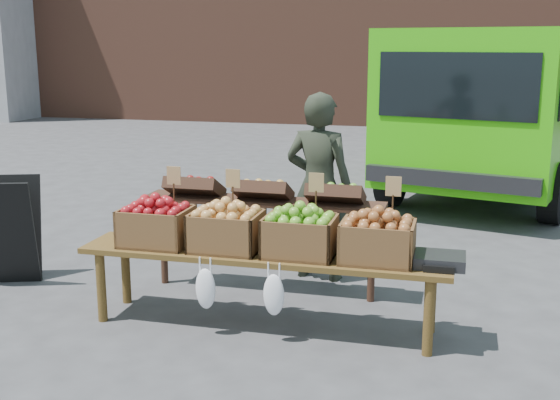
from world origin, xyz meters
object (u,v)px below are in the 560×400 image
(delivery_van, at_px, (499,113))
(crate_green_apples, at_px, (378,242))
(crate_red_apples, at_px, (300,236))
(weighing_scale, at_px, (440,260))
(chalkboard_sign, at_px, (1,230))
(crate_russet_pears, at_px, (226,231))
(crate_golden_apples, at_px, (157,226))
(display_bench, at_px, (263,290))
(vendor, at_px, (319,187))
(back_table, at_px, (264,232))

(delivery_van, height_order, crate_green_apples, delivery_van)
(crate_red_apples, height_order, weighing_scale, crate_red_apples)
(chalkboard_sign, xyz_separation_m, crate_russet_pears, (2.19, -0.39, 0.24))
(crate_golden_apples, height_order, crate_russet_pears, same)
(weighing_scale, bearing_deg, crate_red_apples, 180.00)
(chalkboard_sign, xyz_separation_m, crate_green_apples, (3.29, -0.39, 0.24))
(chalkboard_sign, bearing_deg, display_bench, -28.64)
(chalkboard_sign, bearing_deg, vendor, -2.44)
(crate_russet_pears, height_order, weighing_scale, crate_russet_pears)
(crate_green_apples, bearing_deg, delivery_van, 79.57)
(crate_red_apples, relative_size, crate_green_apples, 1.00)
(back_table, relative_size, crate_green_apples, 4.20)
(chalkboard_sign, distance_m, weighing_scale, 3.74)
(chalkboard_sign, xyz_separation_m, display_bench, (2.46, -0.39, -0.18))
(delivery_van, distance_m, chalkboard_sign, 6.72)
(crate_golden_apples, bearing_deg, delivery_van, 64.21)
(weighing_scale, bearing_deg, crate_green_apples, 180.00)
(vendor, height_order, weighing_scale, vendor)
(vendor, distance_m, display_bench, 1.33)
(back_table, relative_size, crate_russet_pears, 4.20)
(crate_red_apples, relative_size, weighing_scale, 1.47)
(display_bench, bearing_deg, crate_green_apples, 0.00)
(crate_russet_pears, bearing_deg, delivery_van, 69.02)
(back_table, bearing_deg, crate_green_apples, -35.17)
(back_table, distance_m, display_bench, 0.78)
(vendor, relative_size, crate_red_apples, 3.30)
(display_bench, bearing_deg, chalkboard_sign, 170.91)
(delivery_van, xyz_separation_m, crate_russet_pears, (-2.11, -5.52, -0.40))
(vendor, distance_m, crate_golden_apples, 1.57)
(display_bench, height_order, crate_golden_apples, crate_golden_apples)
(crate_red_apples, height_order, crate_green_apples, same)
(vendor, height_order, chalkboard_sign, vendor)
(vendor, xyz_separation_m, display_bench, (-0.17, -1.21, -0.54))
(delivery_van, height_order, vendor, delivery_van)
(display_bench, bearing_deg, delivery_van, 71.55)
(weighing_scale, bearing_deg, delivery_van, 83.90)
(crate_golden_apples, bearing_deg, display_bench, 0.00)
(crate_green_apples, bearing_deg, back_table, 144.83)
(vendor, height_order, back_table, vendor)
(vendor, relative_size, display_bench, 0.61)
(crate_golden_apples, height_order, crate_green_apples, same)
(delivery_van, height_order, weighing_scale, delivery_van)
(delivery_van, xyz_separation_m, crate_green_apples, (-1.01, -5.52, -0.40))
(crate_golden_apples, bearing_deg, back_table, 48.90)
(display_bench, xyz_separation_m, weighing_scale, (1.25, 0.00, 0.33))
(crate_russet_pears, height_order, crate_green_apples, same)
(delivery_van, distance_m, crate_golden_apples, 6.14)
(chalkboard_sign, distance_m, display_bench, 2.50)
(display_bench, distance_m, weighing_scale, 1.29)
(display_bench, distance_m, crate_golden_apples, 0.93)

